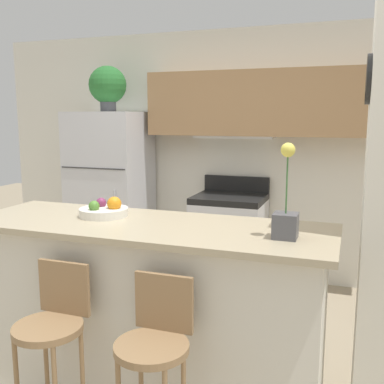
# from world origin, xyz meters

# --- Properties ---
(wall_back) EXTENTS (5.60, 0.38, 2.55)m
(wall_back) POSITION_xyz_m (0.14, 2.24, 1.47)
(wall_back) COLOR silver
(wall_back) RESTS_ON ground_plane
(counter_bar) EXTENTS (2.12, 0.73, 1.08)m
(counter_bar) POSITION_xyz_m (0.00, 0.00, 0.54)
(counter_bar) COLOR silver
(counter_bar) RESTS_ON ground_plane
(refrigerator) EXTENTS (0.75, 0.70, 1.73)m
(refrigerator) POSITION_xyz_m (-1.32, 1.91, 0.86)
(refrigerator) COLOR silver
(refrigerator) RESTS_ON ground_plane
(stove_range) EXTENTS (0.68, 0.60, 1.07)m
(stove_range) POSITION_xyz_m (-0.02, 1.97, 0.46)
(stove_range) COLOR silver
(stove_range) RESTS_ON ground_plane
(bar_stool_left) EXTENTS (0.34, 0.34, 0.94)m
(bar_stool_left) POSITION_xyz_m (-0.28, -0.50, 0.62)
(bar_stool_left) COLOR olive
(bar_stool_left) RESTS_ON ground_plane
(bar_stool_right) EXTENTS (0.34, 0.34, 0.94)m
(bar_stool_right) POSITION_xyz_m (0.28, -0.50, 0.62)
(bar_stool_right) COLOR olive
(bar_stool_right) RESTS_ON ground_plane
(potted_plant_on_fridge) EXTENTS (0.39, 0.39, 0.47)m
(potted_plant_on_fridge) POSITION_xyz_m (-1.32, 1.91, 1.99)
(potted_plant_on_fridge) COLOR #4C4C51
(potted_plant_on_fridge) RESTS_ON refrigerator
(orchid_vase) EXTENTS (0.12, 0.12, 0.47)m
(orchid_vase) POSITION_xyz_m (0.80, -0.06, 1.20)
(orchid_vase) COLOR #4C4C51
(orchid_vase) RESTS_ON counter_bar
(fruit_bowl) EXTENTS (0.29, 0.29, 0.12)m
(fruit_bowl) POSITION_xyz_m (-0.31, 0.08, 1.11)
(fruit_bowl) COLOR silver
(fruit_bowl) RESTS_ON counter_bar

